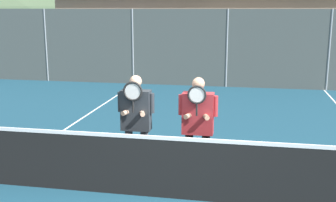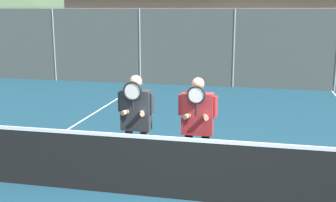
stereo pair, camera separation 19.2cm
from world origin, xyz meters
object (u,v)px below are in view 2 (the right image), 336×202
(car_far_left, at_px, (88,50))
(car_left_of_center, at_px, (191,54))
(player_leftmost, at_px, (136,118))
(car_center, at_px, (316,54))
(player_center_left, at_px, (197,122))

(car_far_left, relative_size, car_left_of_center, 0.89)
(player_leftmost, distance_m, car_left_of_center, 11.65)
(player_leftmost, xyz_separation_m, car_center, (4.20, 12.00, -0.09))
(player_center_left, bearing_deg, car_center, 75.23)
(car_far_left, bearing_deg, car_center, 0.73)
(car_center, bearing_deg, player_center_left, -104.77)
(player_leftmost, bearing_deg, car_left_of_center, 94.87)
(player_leftmost, height_order, car_center, car_center)
(player_center_left, xyz_separation_m, car_center, (3.17, 12.03, -0.09))
(car_far_left, bearing_deg, player_center_left, -59.81)
(car_left_of_center, xyz_separation_m, car_center, (5.19, 0.39, 0.07))
(car_center, bearing_deg, car_far_left, -179.27)
(player_center_left, height_order, car_center, car_center)
(player_center_left, bearing_deg, player_leftmost, 178.38)
(player_center_left, relative_size, car_far_left, 0.42)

